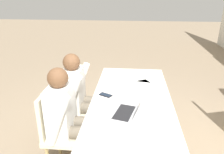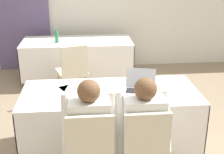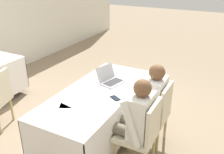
% 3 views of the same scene
% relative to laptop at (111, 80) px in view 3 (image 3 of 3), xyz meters
% --- Properties ---
extents(ground_plane, '(24.00, 24.00, 0.00)m').
position_rel_laptop_xyz_m(ground_plane, '(-0.32, 0.02, -0.77)').
color(ground_plane, gray).
extents(conference_table_near, '(1.94, 0.85, 0.73)m').
position_rel_laptop_xyz_m(conference_table_near, '(-0.32, 0.02, -0.21)').
color(conference_table_near, white).
rests_on(conference_table_near, ground_plane).
extents(laptop, '(0.39, 0.37, 0.22)m').
position_rel_laptop_xyz_m(laptop, '(0.00, 0.00, 0.00)').
color(laptop, '#B7B7BC').
rests_on(laptop, conference_table_near).
extents(cell_phone, '(0.13, 0.16, 0.01)m').
position_rel_laptop_xyz_m(cell_phone, '(-0.39, -0.27, -0.04)').
color(cell_phone, black).
rests_on(cell_phone, conference_table_near).
extents(paper_beside_laptop, '(0.28, 0.34, 0.00)m').
position_rel_laptop_xyz_m(paper_beside_laptop, '(-0.03, -0.22, -0.04)').
color(paper_beside_laptop, white).
rests_on(paper_beside_laptop, conference_table_near).
extents(paper_centre_table, '(0.32, 0.36, 0.00)m').
position_rel_laptop_xyz_m(paper_centre_table, '(-0.74, 0.12, -0.04)').
color(paper_centre_table, white).
rests_on(paper_centre_table, conference_table_near).
extents(paper_left_edge, '(0.26, 0.33, 0.00)m').
position_rel_laptop_xyz_m(paper_left_edge, '(-0.91, 0.15, -0.04)').
color(paper_left_edge, white).
rests_on(paper_left_edge, conference_table_near).
extents(chair_near_left, '(0.44, 0.44, 0.89)m').
position_rel_laptop_xyz_m(chair_near_left, '(-0.57, -0.71, -0.29)').
color(chair_near_left, tan).
rests_on(chair_near_left, ground_plane).
extents(chair_near_right, '(0.44, 0.44, 0.89)m').
position_rel_laptop_xyz_m(chair_near_right, '(-0.08, -0.71, -0.29)').
color(chair_near_right, tan).
rests_on(chair_near_right, ground_plane).
extents(person_checkered_shirt, '(0.50, 0.52, 1.15)m').
position_rel_laptop_xyz_m(person_checkered_shirt, '(-0.57, -0.61, -0.13)').
color(person_checkered_shirt, '#665B4C').
rests_on(person_checkered_shirt, ground_plane).
extents(person_white_shirt, '(0.50, 0.52, 1.15)m').
position_rel_laptop_xyz_m(person_white_shirt, '(-0.08, -0.61, -0.13)').
color(person_white_shirt, '#665B4C').
rests_on(person_white_shirt, ground_plane).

